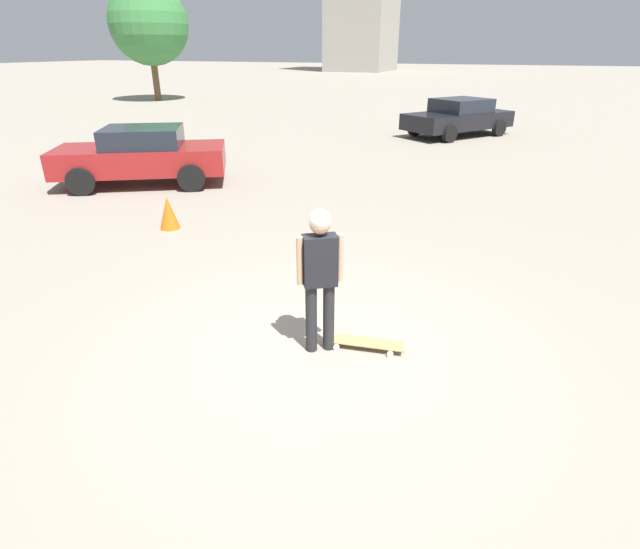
% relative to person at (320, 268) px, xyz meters
% --- Properties ---
extents(ground_plane, '(220.00, 220.00, 0.00)m').
position_rel_person_xyz_m(ground_plane, '(0.00, 0.00, -1.03)').
color(ground_plane, gray).
extents(person, '(0.37, 0.44, 1.70)m').
position_rel_person_xyz_m(person, '(0.00, 0.00, 0.00)').
color(person, '#262628').
rests_on(person, ground_plane).
extents(skateboard, '(0.38, 0.94, 0.09)m').
position_rel_person_xyz_m(skateboard, '(-0.22, 0.48, -0.96)').
color(skateboard, tan).
rests_on(skateboard, ground_plane).
extents(car_parked_near, '(3.58, 4.44, 1.43)m').
position_rel_person_xyz_m(car_parked_near, '(-5.45, -7.08, -0.29)').
color(car_parked_near, maroon).
rests_on(car_parked_near, ground_plane).
extents(car_parked_far, '(4.70, 4.08, 1.41)m').
position_rel_person_xyz_m(car_parked_far, '(-16.34, -0.78, -0.31)').
color(car_parked_far, black).
rests_on(car_parked_far, ground_plane).
extents(tree_distant, '(4.88, 4.88, 6.99)m').
position_rel_person_xyz_m(tree_distant, '(-23.68, -21.24, 3.50)').
color(tree_distant, brown).
rests_on(tree_distant, ground_plane).
extents(traffic_cone, '(0.38, 0.38, 0.63)m').
position_rel_person_xyz_m(traffic_cone, '(-2.85, -4.32, -0.72)').
color(traffic_cone, orange).
rests_on(traffic_cone, ground_plane).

